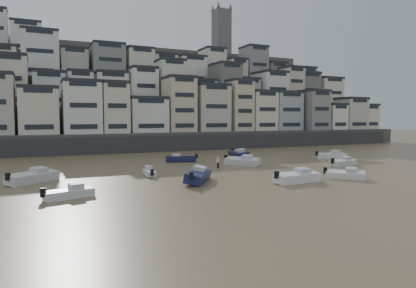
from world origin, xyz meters
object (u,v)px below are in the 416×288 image
boat_d (343,161)px  person_pink (218,162)px  boat_i (238,153)px  boat_j (69,191)px  boat_c (198,175)px  boat_h (181,157)px  boat_f (149,171)px  boat_g (331,155)px  boat_k (33,175)px  boat_b (345,173)px  boat_e (242,160)px  boat_a (297,175)px

boat_d → person_pink: size_ratio=3.06×
boat_i → boat_j: size_ratio=1.36×
boat_c → boat_i: 26.93m
boat_h → boat_f: bearing=75.3°
boat_g → boat_k: bearing=-152.6°
boat_b → boat_e: (-5.01, 16.36, 0.15)m
boat_a → boat_e: 16.12m
boat_f → boat_g: boat_g is taller
boat_a → boat_e: size_ratio=1.04×
boat_g → boat_e: bearing=-154.2°
boat_a → boat_i: 26.76m
boat_a → boat_g: size_ratio=1.10×
boat_b → boat_e: bearing=153.4°
person_pink → boat_g: bearing=6.3°
boat_d → boat_h: boat_h is taller
boat_a → boat_k: boat_k is taller
boat_d → boat_h: (-20.89, 15.58, 0.03)m
boat_b → boat_d: (8.94, 9.38, 0.06)m
boat_b → person_pink: bearing=169.3°
boat_f → boat_b: bearing=-114.8°
boat_h → boat_j: size_ratio=1.15×
boat_g → person_pink: (-24.20, -2.65, 0.10)m
boat_d → person_pink: person_pink is taller
boat_b → boat_f: boat_b is taller
boat_a → boat_b: (6.99, -0.36, -0.18)m
boat_e → boat_j: 29.81m
boat_d → boat_g: boat_g is taller
boat_b → boat_i: 26.22m
boat_k → boat_i: bearing=-17.9°
boat_b → boat_d: bearing=92.7°
boat_a → boat_g: 27.58m
boat_c → boat_i: bearing=-3.0°
boat_c → boat_h: bearing=21.4°
boat_c → boat_e: boat_c is taller
boat_d → boat_c: bearing=-180.0°
boat_j → boat_e: bearing=12.7°
boat_c → boat_i: (17.05, 20.84, 0.02)m
boat_f → boat_h: bearing=-29.9°
boat_a → person_pink: 15.03m
boat_g → boat_h: boat_g is taller
boat_h → person_pink: size_ratio=3.19×
boat_c → boat_e: size_ratio=1.08×
boat_a → boat_h: boat_a is taller
boat_d → boat_k: (-43.45, 3.41, 0.16)m
boat_a → person_pink: bearing=96.6°
boat_j → boat_b: bearing=-19.6°
boat_d → boat_i: size_ratio=0.80×
boat_e → boat_f: boat_e is taller
boat_j → boat_k: 10.85m
boat_b → boat_k: 36.80m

